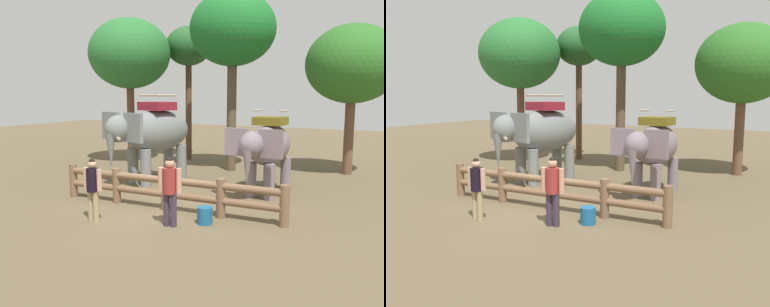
# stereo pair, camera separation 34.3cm
# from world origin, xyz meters

# --- Properties ---
(ground_plane) EXTENTS (60.00, 60.00, 0.00)m
(ground_plane) POSITION_xyz_m (0.00, 0.00, 0.00)
(ground_plane) COLOR brown
(log_fence) EXTENTS (7.00, 0.37, 1.05)m
(log_fence) POSITION_xyz_m (0.00, 0.12, 0.61)
(log_fence) COLOR brown
(log_fence) RESTS_ON ground
(elephant_near_left) EXTENTS (2.54, 3.87, 3.24)m
(elephant_near_left) POSITION_xyz_m (-2.36, 3.09, 1.82)
(elephant_near_left) COLOR slate
(elephant_near_left) RESTS_ON ground
(elephant_center) EXTENTS (1.83, 3.21, 2.75)m
(elephant_center) POSITION_xyz_m (1.98, 3.16, 1.55)
(elephant_center) COLOR slate
(elephant_center) RESTS_ON ground
(tourist_woman_in_black) EXTENTS (0.58, 0.33, 1.63)m
(tourist_woman_in_black) POSITION_xyz_m (-1.10, -1.63, 0.94)
(tourist_woman_in_black) COLOR tan
(tourist_woman_in_black) RESTS_ON ground
(tourist_man_in_blue) EXTENTS (0.61, 0.38, 1.73)m
(tourist_man_in_blue) POSITION_xyz_m (0.87, -1.08, 1.00)
(tourist_man_in_blue) COLOR #382B3D
(tourist_man_in_blue) RESTS_ON ground
(tree_far_left) EXTENTS (3.65, 3.65, 5.97)m
(tree_far_left) POSITION_xyz_m (3.84, 8.03, 4.39)
(tree_far_left) COLOR brown
(tree_far_left) RESTS_ON ground
(tree_back_center) EXTENTS (3.54, 3.54, 7.39)m
(tree_back_center) POSITION_xyz_m (-0.68, 6.60, 5.81)
(tree_back_center) COLOR brown
(tree_back_center) RESTS_ON ground
(tree_far_right) EXTENTS (3.76, 3.76, 6.68)m
(tree_far_right) POSITION_xyz_m (-5.63, 6.25, 5.05)
(tree_far_right) COLOR brown
(tree_far_right) RESTS_ON ground
(tree_deep_back) EXTENTS (2.22, 2.22, 6.49)m
(tree_deep_back) POSITION_xyz_m (-3.74, 8.49, 5.41)
(tree_deep_back) COLOR brown
(tree_deep_back) RESTS_ON ground
(feed_bucket) EXTENTS (0.39, 0.39, 0.43)m
(feed_bucket) POSITION_xyz_m (1.55, -0.52, 0.22)
(feed_bucket) COLOR #19598C
(feed_bucket) RESTS_ON ground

